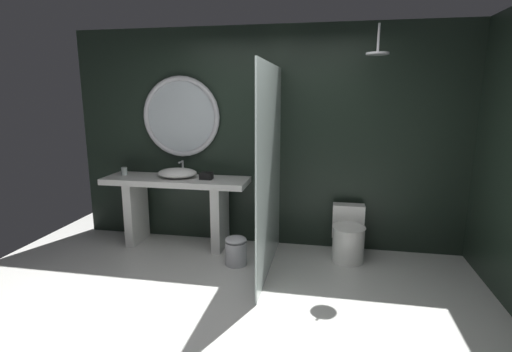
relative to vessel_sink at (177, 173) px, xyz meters
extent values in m
plane|color=silver|center=(1.04, -1.59, -0.90)|extent=(5.76, 5.76, 0.00)
cube|color=black|center=(1.04, 0.31, 0.40)|extent=(4.80, 0.10, 2.60)
cube|color=silver|center=(-0.01, -0.02, -0.09)|extent=(1.74, 0.52, 0.07)
cube|color=silver|center=(-0.55, -0.02, -0.51)|extent=(0.11, 0.44, 0.78)
cube|color=silver|center=(0.53, -0.02, -0.51)|extent=(0.11, 0.44, 0.78)
ellipsoid|color=white|center=(0.00, 0.00, 0.00)|extent=(0.47, 0.39, 0.11)
cylinder|color=#B7B7BC|center=(0.00, 0.18, 0.03)|extent=(0.02, 0.02, 0.18)
cylinder|color=#B7B7BC|center=(0.00, 0.12, 0.11)|extent=(0.02, 0.11, 0.02)
cylinder|color=silver|center=(-0.71, 0.02, -0.01)|extent=(0.07, 0.07, 0.10)
cube|color=black|center=(0.37, -0.03, -0.01)|extent=(0.14, 0.12, 0.08)
torus|color=#B7B7BC|center=(-0.01, 0.22, 0.66)|extent=(0.98, 0.06, 0.98)
cylinder|color=#B2BCC1|center=(-0.01, 0.23, 0.66)|extent=(0.88, 0.01, 0.88)
cube|color=silver|center=(1.20, -0.49, 0.16)|extent=(0.02, 1.49, 2.12)
cylinder|color=#B7B7BC|center=(2.21, -0.18, 1.46)|extent=(0.02, 0.02, 0.27)
cylinder|color=#B7B7BC|center=(2.21, -0.18, 1.32)|extent=(0.22, 0.22, 0.02)
cylinder|color=white|center=(2.03, -0.14, -0.71)|extent=(0.35, 0.35, 0.39)
ellipsoid|color=white|center=(2.03, -0.14, -0.50)|extent=(0.36, 0.40, 0.02)
cube|color=white|center=(2.03, 0.11, -0.51)|extent=(0.36, 0.15, 0.39)
cylinder|color=#B7B7BC|center=(0.83, -0.46, -0.77)|extent=(0.23, 0.23, 0.26)
ellipsoid|color=#B7B7BC|center=(0.83, -0.46, -0.62)|extent=(0.23, 0.23, 0.07)
camera|label=1|loc=(1.79, -4.29, 0.93)|focal=27.17mm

